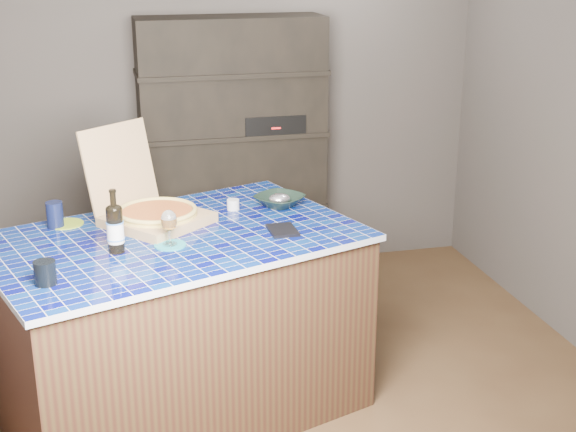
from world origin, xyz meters
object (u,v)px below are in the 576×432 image
object	(u,v)px
pizza_box	(153,210)
bowl	(280,201)
wine_glass	(169,221)
kitchen_island	(178,324)
dvd_case	(282,230)
mead_bottle	(115,228)

from	to	relation	value
pizza_box	bowl	xyz separation A→B (m)	(0.66, 0.11, -0.04)
wine_glass	bowl	bearing A→B (deg)	35.80
kitchen_island	dvd_case	xyz separation A→B (m)	(0.51, -0.07, 0.47)
wine_glass	kitchen_island	bearing A→B (deg)	77.20
mead_bottle	pizza_box	bearing A→B (deg)	61.32
kitchen_island	wine_glass	size ratio (longest dim) A/B	11.82
mead_bottle	kitchen_island	bearing A→B (deg)	29.73
pizza_box	bowl	distance (m)	0.67
pizza_box	dvd_case	world-z (taller)	pizza_box
wine_glass	bowl	xyz separation A→B (m)	(0.62, 0.45, -0.09)
kitchen_island	mead_bottle	world-z (taller)	mead_bottle
mead_bottle	bowl	distance (m)	0.98
dvd_case	wine_glass	bearing A→B (deg)	-174.65
mead_bottle	dvd_case	xyz separation A→B (m)	(0.78, 0.08, -0.11)
wine_glass	dvd_case	xyz separation A→B (m)	(0.54, 0.06, -0.11)
bowl	kitchen_island	bearing A→B (deg)	-152.00
kitchen_island	wine_glass	world-z (taller)	wine_glass
pizza_box	mead_bottle	world-z (taller)	pizza_box
wine_glass	dvd_case	bearing A→B (deg)	6.40
mead_bottle	bowl	size ratio (longest dim) A/B	1.22
pizza_box	dvd_case	size ratio (longest dim) A/B	3.69
kitchen_island	bowl	size ratio (longest dim) A/B	8.15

